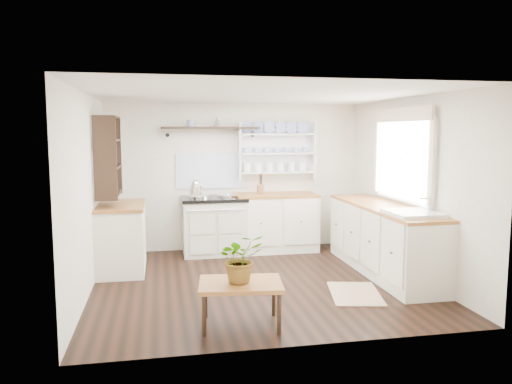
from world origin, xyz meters
TOP-DOWN VIEW (x-y plane):
  - floor at (0.00, 0.00)m, footprint 4.00×3.80m
  - wall_back at (0.00, 1.90)m, footprint 4.00×0.02m
  - wall_right at (2.00, 0.00)m, footprint 0.02×3.80m
  - wall_left at (-2.00, 0.00)m, footprint 0.02×3.80m
  - ceiling at (0.00, 0.00)m, footprint 4.00×3.80m
  - window at (1.95, 0.15)m, footprint 0.08×1.55m
  - aga_cooker at (-0.38, 1.57)m, footprint 0.98×0.68m
  - back_cabinets at (0.60, 1.60)m, footprint 1.27×0.63m
  - right_cabinets at (1.70, 0.10)m, footprint 0.62×2.43m
  - belfast_sink at (1.70, -0.65)m, footprint 0.55×0.60m
  - left_cabinets at (-1.70, 0.90)m, footprint 0.62×1.13m
  - plate_rack at (0.65, 1.86)m, footprint 1.20×0.22m
  - high_shelf at (-0.40, 1.78)m, footprint 1.50×0.29m
  - left_shelving at (-1.84, 0.90)m, footprint 0.28×0.80m
  - kettle at (-0.66, 1.45)m, footprint 0.18×0.18m
  - utensil_crock at (0.36, 1.68)m, footprint 0.11×0.11m
  - center_table at (-0.44, -1.34)m, footprint 0.85×0.65m
  - potted_plant at (-0.44, -1.34)m, footprint 0.49×0.44m
  - floor_rug at (1.00, -0.68)m, footprint 0.72×0.95m

SIDE VIEW (x-z plane):
  - floor at x=0.00m, z-range -0.01..0.01m
  - floor_rug at x=1.00m, z-range 0.00..0.02m
  - center_table at x=-0.44m, z-range 0.17..0.60m
  - aga_cooker at x=-0.38m, z-range -0.01..0.90m
  - right_cabinets at x=1.70m, z-range 0.01..0.91m
  - left_cabinets at x=-1.70m, z-range 0.01..0.91m
  - back_cabinets at x=0.60m, z-range 0.01..0.91m
  - potted_plant at x=-0.44m, z-range 0.43..0.90m
  - belfast_sink at x=1.70m, z-range 0.58..1.03m
  - utensil_crock at x=0.36m, z-range 0.91..1.03m
  - kettle at x=-0.66m, z-range 0.93..1.15m
  - wall_back at x=0.00m, z-range 0.00..2.30m
  - wall_right at x=2.00m, z-range 0.00..2.30m
  - wall_left at x=-2.00m, z-range 0.00..2.30m
  - left_shelving at x=-1.84m, z-range 1.02..2.08m
  - plate_rack at x=0.65m, z-range 1.11..2.01m
  - window at x=1.95m, z-range 0.95..2.17m
  - high_shelf at x=-0.40m, z-range 1.83..1.99m
  - ceiling at x=0.00m, z-range 2.29..2.30m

